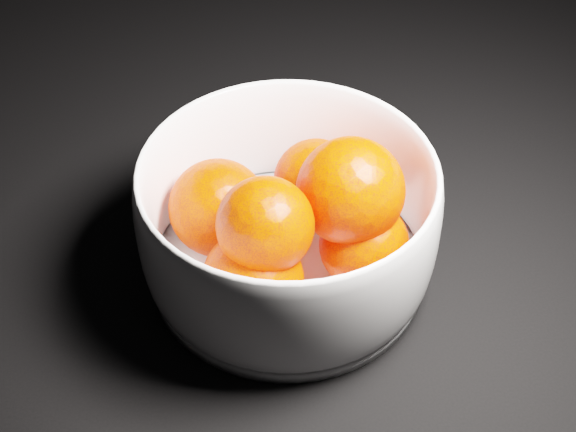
{
  "coord_description": "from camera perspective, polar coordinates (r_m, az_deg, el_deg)",
  "views": [
    {
      "loc": [
        -0.02,
        -0.2,
        0.5
      ],
      "look_at": [
        0.01,
        0.25,
        0.06
      ],
      "focal_mm": 50.0,
      "sensor_mm": 36.0,
      "label": 1
    }
  ],
  "objects": [
    {
      "name": "bowl",
      "position": [
        0.64,
        0.0,
        -0.38
      ],
      "size": [
        0.24,
        0.24,
        0.12
      ],
      "rotation": [
        0.0,
        0.0,
        -0.22
      ],
      "color": "white",
      "rests_on": "ground"
    },
    {
      "name": "orange_pile",
      "position": [
        0.63,
        0.29,
        -0.23
      ],
      "size": [
        0.19,
        0.18,
        0.13
      ],
      "color": "#FF2900",
      "rests_on": "bowl"
    }
  ]
}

